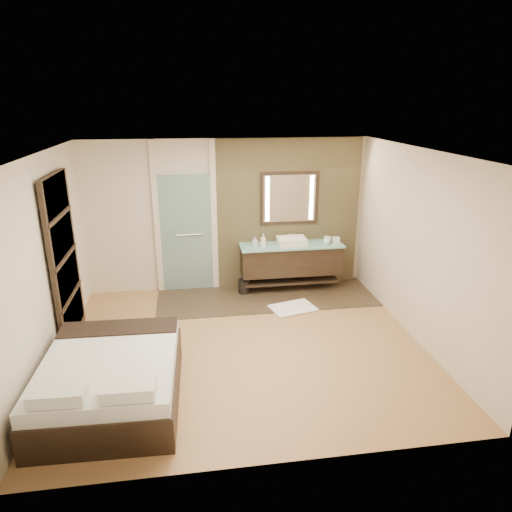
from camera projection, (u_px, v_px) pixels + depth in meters
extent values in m
plane|color=#A07943|center=(244.00, 346.00, 6.49)|extent=(5.00, 5.00, 0.00)
cube|color=#34281C|center=(266.00, 297.00, 8.07)|extent=(3.80, 1.30, 0.01)
cube|color=#9F8A5B|center=(288.00, 214.00, 8.27)|extent=(2.60, 0.08, 2.70)
cube|color=black|center=(291.00, 260.00, 8.25)|extent=(1.80, 0.50, 0.50)
cube|color=black|center=(290.00, 280.00, 8.38)|extent=(1.71, 0.45, 0.04)
cube|color=#95E3D9|center=(291.00, 245.00, 8.14)|extent=(1.85, 0.55, 0.03)
cube|color=white|center=(292.00, 241.00, 8.12)|extent=(0.50, 0.38, 0.13)
cylinder|color=silver|center=(289.00, 237.00, 8.29)|extent=(0.03, 0.03, 0.18)
cylinder|color=silver|center=(290.00, 233.00, 8.23)|extent=(0.02, 0.10, 0.02)
cube|color=black|center=(289.00, 198.00, 8.13)|extent=(1.06, 0.03, 0.96)
cube|color=white|center=(290.00, 198.00, 8.11)|extent=(0.94, 0.01, 0.84)
cube|color=beige|center=(268.00, 199.00, 8.05)|extent=(0.07, 0.01, 0.80)
cube|color=beige|center=(311.00, 198.00, 8.16)|extent=(0.07, 0.01, 0.80)
cube|color=#AAD7D5|center=(186.00, 234.00, 8.10)|extent=(0.90, 0.05, 2.10)
cylinder|color=silver|center=(189.00, 235.00, 8.06)|extent=(0.45, 0.03, 0.03)
cube|color=beige|center=(157.00, 219.00, 7.94)|extent=(0.10, 0.08, 2.70)
cube|color=beige|center=(214.00, 217.00, 8.08)|extent=(0.10, 0.08, 2.70)
cube|color=black|center=(64.00, 261.00, 6.32)|extent=(0.06, 1.20, 2.40)
cube|color=beige|center=(74.00, 315.00, 6.59)|extent=(0.02, 1.06, 0.52)
cube|color=beige|center=(68.00, 277.00, 6.40)|extent=(0.02, 1.06, 0.52)
cube|color=beige|center=(62.00, 237.00, 6.21)|extent=(0.02, 1.06, 0.52)
cube|color=beige|center=(56.00, 194.00, 6.02)|extent=(0.02, 1.06, 0.52)
cube|color=black|center=(112.00, 386.00, 5.23)|extent=(1.55, 1.91, 0.41)
cube|color=silver|center=(110.00, 364.00, 5.13)|extent=(1.50, 1.87, 0.17)
cube|color=black|center=(119.00, 328.00, 5.77)|extent=(1.46, 0.46, 0.04)
cube|color=silver|center=(58.00, 395.00, 4.34)|extent=(0.52, 0.30, 0.13)
cube|color=silver|center=(129.00, 390.00, 4.42)|extent=(0.52, 0.30, 0.13)
cube|color=white|center=(293.00, 308.00, 7.62)|extent=(0.83, 0.67, 0.02)
cylinder|color=black|center=(244.00, 286.00, 8.21)|extent=(0.24, 0.24, 0.26)
cube|color=silver|center=(336.00, 240.00, 8.23)|extent=(0.13, 0.13, 0.10)
imported|color=white|center=(263.00, 241.00, 7.93)|extent=(0.10, 0.11, 0.25)
imported|color=#B2B2B2|center=(255.00, 241.00, 8.06)|extent=(0.08, 0.08, 0.16)
imported|color=#C2F5ED|center=(327.00, 240.00, 8.14)|extent=(0.14, 0.14, 0.15)
imported|color=white|center=(327.00, 239.00, 8.26)|extent=(0.13, 0.13, 0.10)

